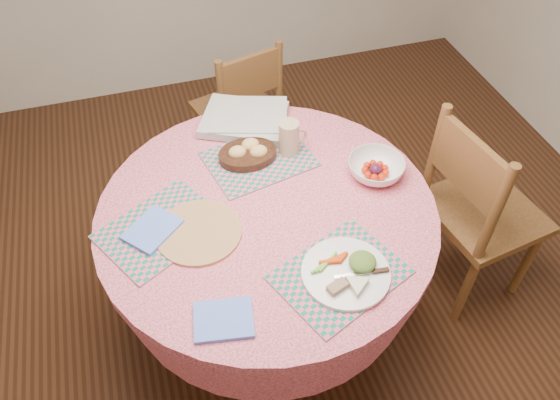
{
  "coord_description": "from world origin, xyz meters",
  "views": [
    {
      "loc": [
        -0.34,
        -1.29,
        2.2
      ],
      "look_at": [
        0.05,
        0.0,
        0.78
      ],
      "focal_mm": 35.0,
      "sensor_mm": 36.0,
      "label": 1
    }
  ],
  "objects": [
    {
      "name": "ground",
      "position": [
        0.0,
        0.0,
        0.0
      ],
      "size": [
        4.0,
        4.0,
        0.0
      ],
      "primitive_type": "plane",
      "color": "#331C0F",
      "rests_on": "ground"
    },
    {
      "name": "dining_table",
      "position": [
        0.0,
        0.0,
        0.56
      ],
      "size": [
        1.24,
        1.24,
        0.75
      ],
      "color": "pink",
      "rests_on": "ground"
    },
    {
      "name": "chair_right",
      "position": [
        0.91,
        -0.04,
        0.5
      ],
      "size": [
        0.49,
        0.5,
        0.96
      ],
      "rotation": [
        0.0,
        0.0,
        1.72
      ],
      "color": "brown",
      "rests_on": "ground"
    },
    {
      "name": "chair_back",
      "position": [
        0.14,
        1.0,
        0.45
      ],
      "size": [
        0.48,
        0.47,
        0.85
      ],
      "rotation": [
        0.0,
        0.0,
        3.41
      ],
      "color": "brown",
      "rests_on": "ground"
    },
    {
      "name": "placemat_front",
      "position": [
        0.15,
        -0.35,
        0.75
      ],
      "size": [
        0.48,
        0.43,
        0.01
      ],
      "primitive_type": "cube",
      "rotation": [
        0.0,
        0.0,
        0.39
      ],
      "color": "#157A64",
      "rests_on": "dining_table"
    },
    {
      "name": "placemat_left",
      "position": [
        -0.38,
        0.02,
        0.75
      ],
      "size": [
        0.5,
        0.46,
        0.01
      ],
      "primitive_type": "cube",
      "rotation": [
        0.0,
        0.0,
        0.5
      ],
      "color": "#157A64",
      "rests_on": "dining_table"
    },
    {
      "name": "placemat_back",
      "position": [
        0.04,
        0.26,
        0.75
      ],
      "size": [
        0.45,
        0.38,
        0.01
      ],
      "primitive_type": "cube",
      "rotation": [
        0.0,
        0.0,
        0.21
      ],
      "color": "#157A64",
      "rests_on": "dining_table"
    },
    {
      "name": "wicker_trivet",
      "position": [
        -0.26,
        -0.04,
        0.76
      ],
      "size": [
        0.3,
        0.3,
        0.01
      ],
      "primitive_type": "cylinder",
      "color": "#9A6643",
      "rests_on": "dining_table"
    },
    {
      "name": "napkin_near",
      "position": [
        -0.25,
        -0.41,
        0.76
      ],
      "size": [
        0.2,
        0.17,
        0.01
      ],
      "primitive_type": "cube",
      "rotation": [
        0.0,
        0.0,
        -0.17
      ],
      "color": "#5E82F1",
      "rests_on": "dining_table"
    },
    {
      "name": "napkin_far",
      "position": [
        -0.41,
        0.01,
        0.76
      ],
      "size": [
        0.23,
        0.22,
        0.01
      ],
      "primitive_type": "cube",
      "rotation": [
        0.0,
        0.0,
        0.71
      ],
      "color": "#5E82F1",
      "rests_on": "placemat_left"
    },
    {
      "name": "dinner_plate",
      "position": [
        0.17,
        -0.36,
        0.77
      ],
      "size": [
        0.29,
        0.29,
        0.05
      ],
      "rotation": [
        0.0,
        0.0,
        0.32
      ],
      "color": "white",
      "rests_on": "placemat_front"
    },
    {
      "name": "bread_bowl",
      "position": [
        0.0,
        0.28,
        0.78
      ],
      "size": [
        0.23,
        0.23,
        0.08
      ],
      "color": "black",
      "rests_on": "placemat_back"
    },
    {
      "name": "latte_mug",
      "position": [
        0.17,
        0.27,
        0.83
      ],
      "size": [
        0.12,
        0.08,
        0.14
      ],
      "color": "tan",
      "rests_on": "placemat_back"
    },
    {
      "name": "fruit_bowl",
      "position": [
        0.45,
        0.05,
        0.78
      ],
      "size": [
        0.28,
        0.28,
        0.07
      ],
      "rotation": [
        0.0,
        0.0,
        -0.38
      ],
      "color": "white",
      "rests_on": "dining_table"
    },
    {
      "name": "newspaper_stack",
      "position": [
        0.05,
        0.5,
        0.78
      ],
      "size": [
        0.43,
        0.39,
        0.04
      ],
      "rotation": [
        0.0,
        0.0,
        -0.47
      ],
      "color": "silver",
      "rests_on": "dining_table"
    }
  ]
}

